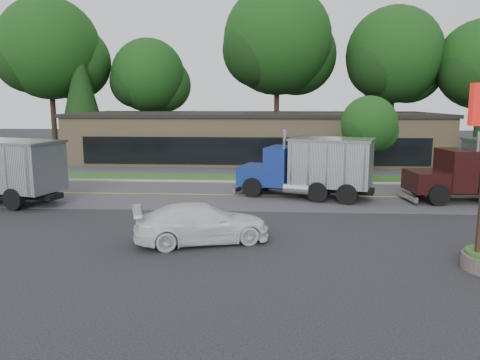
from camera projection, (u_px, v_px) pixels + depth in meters
The scene contains 15 objects.
ground at pixel (186, 241), 18.27m from camera, with size 140.00×140.00×0.00m, color #35353B.
road at pixel (213, 195), 27.13m from camera, with size 60.00×8.00×0.02m, color #4C4C51.
center_line at pixel (213, 195), 27.13m from camera, with size 60.00×0.12×0.01m, color gold.
curb at pixel (220, 182), 31.26m from camera, with size 60.00×0.30×0.12m, color #9E9E99.
grass_verge at pixel (223, 178), 33.03m from camera, with size 60.00×3.40×0.03m, color #294E1A.
far_parking at pixel (229, 168), 37.95m from camera, with size 60.00×7.00×0.02m, color #4C4C51.
strip_mall at pixel (256, 138), 43.39m from camera, with size 32.00×12.00×4.00m, color #9B855F.
tree_far_a at pixel (52, 54), 49.36m from camera, with size 11.28×10.62×16.09m.
tree_far_b at pixel (150, 79), 51.12m from camera, with size 8.47×7.97×12.08m.
tree_far_c at pixel (279, 46), 49.73m from camera, with size 12.23×11.51×17.45m.
tree_far_d at pixel (395, 60), 48.26m from camera, with size 10.48×9.86×14.95m.
evergreen_left at pixel (81, 93), 47.72m from camera, with size 4.93×4.93×11.21m.
tree_verge at pixel (370, 127), 31.84m from camera, with size 4.03×3.79×5.75m.
dump_truck_blue at pixel (313, 166), 26.09m from camera, with size 7.82×4.66×3.36m.
rally_car at pixel (202, 223), 18.00m from camera, with size 2.11×5.20×1.51m, color white.
Camera 1 is at (3.22, -17.44, 5.43)m, focal length 35.00 mm.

